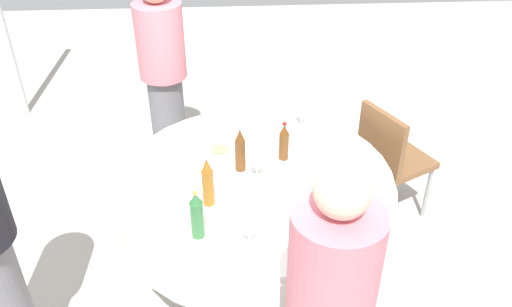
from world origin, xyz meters
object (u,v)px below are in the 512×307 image
Objects in this scene: wine_glass_mid at (249,224)px; chair_east at (390,155)px; person_west at (164,76)px; bottle_brown_near at (284,142)px; wine_glass_rear at (302,112)px; bottle_green_mid at (197,216)px; dining_table at (256,196)px; wine_glass_east at (257,161)px; bottle_brown_north at (240,150)px; plate_south at (220,151)px; plate_front at (335,191)px; bottle_amber_west at (208,182)px.

chair_east is (0.99, 1.01, -0.33)m from wine_glass_mid.
wine_glass_mid is 1.78m from person_west.
bottle_brown_near is 0.28× the size of chair_east.
person_west is 1.79× the size of chair_east.
person_west is at bearing 146.51° from wine_glass_rear.
bottle_green_mid is (-0.48, -0.63, 0.01)m from bottle_brown_near.
wine_glass_mid is at bearing -71.61° from chair_east.
dining_table is 1.02× the size of person_west.
wine_glass_east is (-0.17, -0.16, -0.01)m from bottle_brown_near.
bottle_brown_north is 1.87× the size of wine_glass_mid.
dining_table is at bearing -49.99° from plate_south.
bottle_brown_near reaches higher than wine_glass_mid.
bottle_brown_near is 0.96× the size of plate_front.
bottle_brown_north is 0.12m from wine_glass_east.
dining_table is at bearing 41.18° from bottle_amber_west.
bottle_green_mid is 1.60m from chair_east.
plate_south is (0.11, 0.71, -0.11)m from bottle_green_mid.
chair_east is (0.75, 0.31, -0.33)m from bottle_brown_near.
person_west is (-0.34, 1.39, -0.07)m from bottle_amber_west.
bottle_green_mid is 0.31× the size of chair_east.
bottle_amber_west is at bearing -137.99° from bottle_brown_near.
bottle_brown_near is at bearing 43.23° from dining_table.
wine_glass_east is at bearing 40.25° from bottle_amber_west.
bottle_brown_near is 1.65× the size of wine_glass_east.
chair_east is (0.92, 0.48, -0.33)m from wine_glass_east.
wine_glass_mid reaches higher than plate_front.
bottle_brown_north reaches higher than plate_south.
plate_front is 1.68m from person_west.
wine_glass_east is at bearing 82.59° from wine_glass_mid.
wine_glass_east is 0.65× the size of plate_south.
bottle_amber_west is 1.43m from chair_east.
plate_front is at bearing -64.95° from chair_east.
bottle_brown_north is at bearing 141.99° from dining_table.
bottle_brown_north is at bearing -95.15° from chair_east.
chair_east is (0.51, 0.66, -0.23)m from plate_front.
bottle_brown_near is 1.76× the size of wine_glass_rear.
bottle_amber_west is 0.49m from plate_south.
bottle_green_mid is at bearing -123.39° from dining_table.
bottle_brown_north is 2.05× the size of wine_glass_rear.
bottle_amber_west is at bearing -138.82° from dining_table.
bottle_amber_west is (-0.18, -0.30, 0.01)m from bottle_brown_north.
bottle_brown_near is 1.60× the size of wine_glass_mid.
bottle_amber_west is 0.69m from plate_front.
bottle_amber_west reaches higher than plate_south.
bottle_green_mid is 1.06× the size of plate_front.
bottle_brown_north is at bearing 59.08° from bottle_amber_west.
plate_front is 0.29× the size of chair_east.
bottle_brown_north is 1.05× the size of bottle_green_mid.
chair_east is (1.53, -0.68, -0.29)m from person_west.
dining_table is 0.68m from wine_glass_rear.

